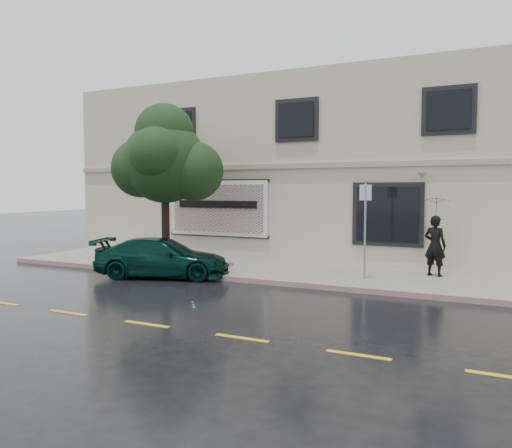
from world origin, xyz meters
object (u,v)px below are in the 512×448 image
at_px(pedestrian, 435,246).
at_px(street_tree, 165,162).
at_px(fire_hydrant, 167,257).
at_px(car, 162,258).

height_order(pedestrian, street_tree, street_tree).
height_order(street_tree, fire_hydrant, street_tree).
bearing_deg(car, fire_hydrant, 6.44).
bearing_deg(car, street_tree, 12.31).
bearing_deg(pedestrian, car, 40.47).
relative_size(pedestrian, street_tree, 0.37).
xyz_separation_m(pedestrian, street_tree, (-8.42, -2.04, 2.60)).
distance_m(street_tree, fire_hydrant, 3.17).
distance_m(pedestrian, fire_hydrant, 8.48).
distance_m(pedestrian, street_tree, 9.05).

